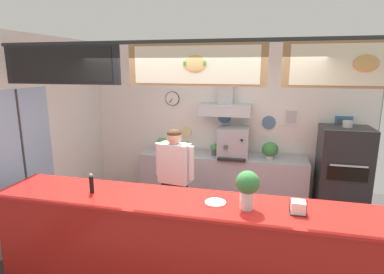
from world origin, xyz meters
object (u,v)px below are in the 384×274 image
potted_sage (270,150)px  potted_rosemary (187,147)px  shop_worker (175,180)px  pepper_grinder (91,183)px  pizza_oven (342,175)px  condiment_plate (215,202)px  potted_thyme (162,144)px  potted_basil (214,149)px  napkin_holder (298,208)px  espresso_machine (234,142)px  basil_vase (247,188)px

potted_sage → potted_rosemary: bearing=-179.5°
shop_worker → pepper_grinder: shop_worker is taller
pizza_oven → condiment_plate: pizza_oven is taller
potted_thyme → pepper_grinder: bearing=-89.5°
potted_rosemary → condiment_plate: potted_rosemary is taller
pizza_oven → potted_thyme: 3.03m
pizza_oven → potted_rosemary: size_ratio=7.37×
potted_basil → potted_thyme: 0.97m
potted_basil → napkin_holder: (1.18, -2.34, 0.11)m
pizza_oven → potted_basil: size_ratio=7.89×
shop_worker → napkin_holder: bearing=153.0°
napkin_holder → pepper_grinder: bearing=-179.6°
pizza_oven → pepper_grinder: bearing=-143.3°
shop_worker → potted_thyme: size_ratio=6.31×
pizza_oven → potted_basil: pizza_oven is taller
condiment_plate → pepper_grinder: pepper_grinder is taller
condiment_plate → potted_sage: bearing=76.8°
espresso_machine → potted_thyme: (-1.29, 0.03, -0.10)m
potted_rosemary → basil_vase: (1.19, -2.34, 0.25)m
shop_worker → basil_vase: shop_worker is taller
potted_thyme → basil_vase: (1.68, -2.38, 0.24)m
shop_worker → potted_rosemary: 1.22m
condiment_plate → napkin_holder: (0.78, -0.04, 0.05)m
napkin_holder → pizza_oven: bearing=68.7°
pizza_oven → pepper_grinder: 3.75m
potted_thyme → shop_worker: bearing=-63.8°
shop_worker → potted_thyme: shop_worker is taller
shop_worker → condiment_plate: (0.75, -1.09, 0.23)m
pizza_oven → potted_sage: bearing=173.1°
espresso_machine → potted_sage: (0.61, -0.00, -0.09)m
potted_basil → potted_thyme: size_ratio=0.82×
shop_worker → napkin_holder: shop_worker is taller
pizza_oven → potted_thyme: size_ratio=6.45×
napkin_holder → potted_thyme: bearing=132.1°
potted_rosemary → potted_sage: size_ratio=0.77×
pepper_grinder → napkin_holder: size_ratio=1.40×
pizza_oven → condiment_plate: bearing=-127.2°
napkin_holder → basil_vase: basil_vase is taller
potted_basil → basil_vase: (0.71, -2.35, 0.26)m
espresso_machine → pepper_grinder: size_ratio=2.51×
napkin_holder → basil_vase: 0.50m
pizza_oven → potted_rosemary: bearing=177.3°
espresso_machine → condiment_plate: bearing=-88.3°
condiment_plate → napkin_holder: bearing=-3.1°
espresso_machine → potted_sage: espresso_machine is taller
pepper_grinder → napkin_holder: bearing=0.4°
espresso_machine → potted_sage: 0.61m
pizza_oven → basil_vase: pizza_oven is taller
pizza_oven → pepper_grinder: pizza_oven is taller
potted_thyme → condiment_plate: 2.70m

